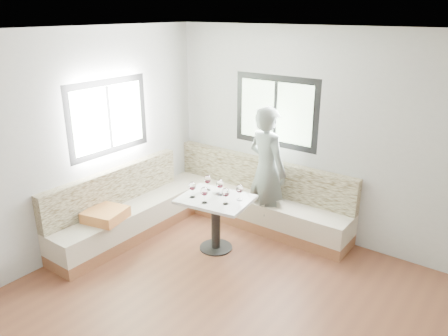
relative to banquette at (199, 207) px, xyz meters
The scene contains 11 objects.
room 2.41m from the banquette, 45.47° to the right, with size 5.01×5.01×2.81m.
banquette is the anchor object (origin of this frame).
table 0.65m from the banquette, 28.92° to the right, with size 0.97×0.81×0.73m.
person 1.11m from the banquette, 34.11° to the left, with size 0.66×0.43×1.81m, color slate.
olive_ramekin 0.64m from the banquette, 22.09° to the right, with size 0.10×0.10×0.04m.
wine_glass_a 0.76m from the banquette, 57.68° to the right, with size 0.09×0.09×0.21m.
wine_glass_b 0.90m from the banquette, 43.93° to the right, with size 0.09×0.09×0.21m.
wine_glass_c 0.99m from the banquette, 26.11° to the right, with size 0.09×0.09×0.21m.
wine_glass_d 0.78m from the banquette, 19.88° to the right, with size 0.09×0.09×0.21m.
wine_glass_e 0.99m from the banquette, 11.61° to the right, with size 0.09×0.09×0.21m.
wine_glass_f 0.64m from the banquette, 28.05° to the right, with size 0.09×0.09×0.21m.
Camera 1 is at (2.04, -2.69, 2.99)m, focal length 35.00 mm.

